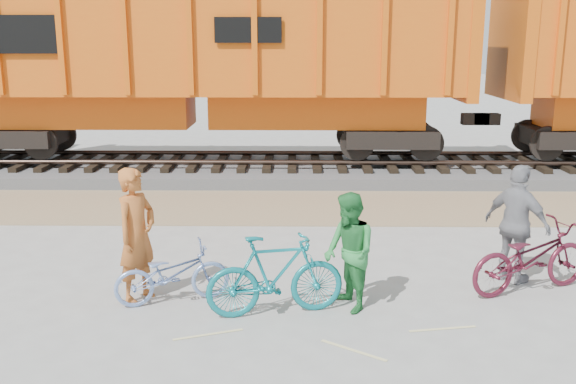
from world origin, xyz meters
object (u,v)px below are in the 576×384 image
hopper_car_center (200,63)px  bicycle_blue (172,274)px  bicycle_teal (275,275)px  bicycle_maroon (531,257)px  person_woman (517,224)px  person_solo (137,235)px  person_man (349,252)px

hopper_car_center → bicycle_blue: size_ratio=8.64×
hopper_car_center → bicycle_teal: hopper_car_center is taller
bicycle_maroon → person_woman: size_ratio=1.11×
hopper_car_center → bicycle_blue: 9.17m
person_solo → person_man: (2.96, -0.30, -0.14)m
bicycle_maroon → person_woman: 0.56m
hopper_car_center → bicycle_blue: bearing=-84.7°
bicycle_blue → person_solo: bearing=59.4°
hopper_car_center → person_man: size_ratio=8.54×
bicycle_maroon → person_man: person_man is taller
hopper_car_center → bicycle_teal: 9.75m
bicycle_teal → person_solo: bearing=62.9°
bicycle_maroon → person_man: bearing=82.5°
person_man → person_woman: bearing=90.2°
bicycle_blue → person_woman: person_woman is taller
person_man → person_woman: 2.82m
bicycle_teal → bicycle_maroon: 3.81m
bicycle_teal → person_man: bearing=-91.4°
bicycle_teal → person_solo: 2.06m
hopper_car_center → person_solo: (0.31, -8.66, -2.05)m
bicycle_blue → person_man: bearing=-114.0°
bicycle_teal → person_solo: (-1.96, 0.50, 0.40)m
person_woman → person_solo: bearing=57.4°
bicycle_maroon → hopper_car_center: bearing=14.6°
bicycle_teal → person_solo: person_solo is taller
bicycle_maroon → bicycle_blue: bearing=73.8°
hopper_car_center → person_woman: size_ratio=7.67×
bicycle_blue → bicycle_teal: bearing=-124.7°
bicycle_blue → person_solo: (-0.50, 0.10, 0.53)m
person_solo → person_woman: bearing=-55.9°
bicycle_blue → bicycle_teal: bicycle_teal is taller
hopper_car_center → bicycle_maroon: bearing=-54.2°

